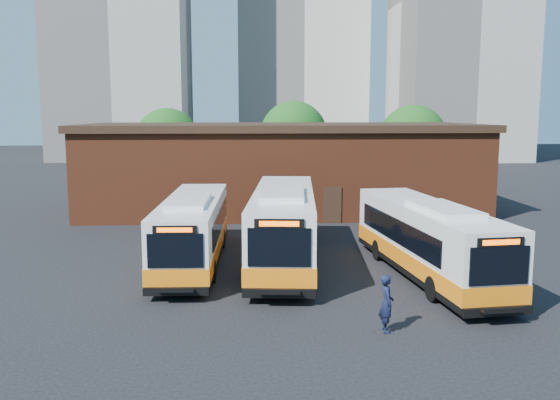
{
  "coord_description": "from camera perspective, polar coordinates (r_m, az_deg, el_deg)",
  "views": [
    {
      "loc": [
        -2.5,
        -24.09,
        7.22
      ],
      "look_at": [
        -0.95,
        4.41,
        3.0
      ],
      "focal_mm": 38.0,
      "sensor_mm": 36.0,
      "label": 1
    }
  ],
  "objects": [
    {
      "name": "bus_mideast",
      "position": [
        28.64,
        0.35,
        -2.71
      ],
      "size": [
        3.96,
        13.87,
        3.73
      ],
      "rotation": [
        0.0,
        0.0,
        -0.09
      ],
      "color": "white",
      "rests_on": "ground"
    },
    {
      "name": "bus_midwest",
      "position": [
        28.72,
        -8.35,
        -3.11
      ],
      "size": [
        2.84,
        12.41,
        3.36
      ],
      "rotation": [
        0.0,
        0.0,
        -0.02
      ],
      "color": "white",
      "rests_on": "ground"
    },
    {
      "name": "bus_east",
      "position": [
        26.95,
        14.03,
        -3.99
      ],
      "size": [
        3.88,
        12.69,
        3.41
      ],
      "rotation": [
        0.0,
        0.0,
        0.11
      ],
      "color": "white",
      "rests_on": "ground"
    },
    {
      "name": "tree_east",
      "position": [
        57.28,
        12.66,
        5.83
      ],
      "size": [
        6.24,
        6.24,
        7.96
      ],
      "color": "#382314",
      "rests_on": "ground"
    },
    {
      "name": "ground",
      "position": [
        25.27,
        2.72,
        -8.19
      ],
      "size": [
        220.0,
        220.0,
        0.0
      ],
      "primitive_type": "plane",
      "color": "black"
    },
    {
      "name": "tree_west",
      "position": [
        56.65,
        -10.76,
        5.67
      ],
      "size": [
        6.0,
        6.0,
        7.65
      ],
      "color": "#382314",
      "rests_on": "ground"
    },
    {
      "name": "depot_building",
      "position": [
        44.34,
        0.14,
        3.29
      ],
      "size": [
        28.6,
        12.6,
        6.4
      ],
      "color": "brown",
      "rests_on": "ground"
    },
    {
      "name": "tree_mid",
      "position": [
        58.3,
        1.33,
        6.31
      ],
      "size": [
        6.56,
        6.56,
        8.36
      ],
      "color": "#382314",
      "rests_on": "ground"
    },
    {
      "name": "transit_worker",
      "position": [
        20.16,
        10.21,
        -9.75
      ],
      "size": [
        0.47,
        0.72,
        1.96
      ],
      "primitive_type": "imported",
      "rotation": [
        0.0,
        0.0,
        1.57
      ],
      "color": "black",
      "rests_on": "ground"
    }
  ]
}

